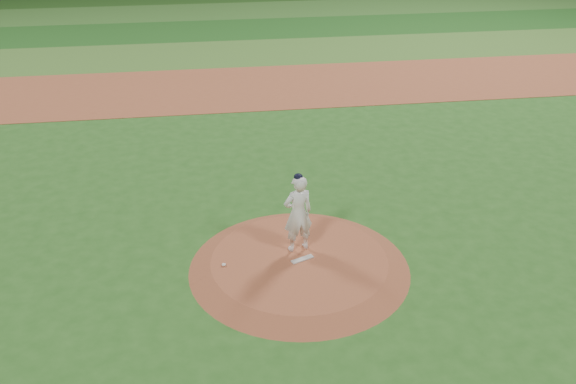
{
  "coord_description": "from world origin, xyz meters",
  "views": [
    {
      "loc": [
        -2.14,
        -13.07,
        9.2
      ],
      "look_at": [
        0.0,
        2.0,
        1.1
      ],
      "focal_mm": 40.0,
      "sensor_mm": 36.0,
      "label": 1
    }
  ],
  "objects_px": {
    "pitchers_mound": "(299,264)",
    "pitcher_on_mound": "(298,213)",
    "pitching_rubber": "(302,259)",
    "rosin_bag": "(224,265)"
  },
  "relations": [
    {
      "from": "rosin_bag",
      "to": "pitchers_mound",
      "type": "bearing_deg",
      "value": -0.09
    },
    {
      "from": "pitchers_mound",
      "to": "pitcher_on_mound",
      "type": "distance_m",
      "value": 1.27
    },
    {
      "from": "pitching_rubber",
      "to": "rosin_bag",
      "type": "bearing_deg",
      "value": 156.65
    },
    {
      "from": "pitchers_mound",
      "to": "pitching_rubber",
      "type": "bearing_deg",
      "value": -5.91
    },
    {
      "from": "rosin_bag",
      "to": "pitcher_on_mound",
      "type": "relative_size",
      "value": 0.05
    },
    {
      "from": "pitchers_mound",
      "to": "pitching_rubber",
      "type": "xyz_separation_m",
      "value": [
        0.07,
        -0.01,
        0.14
      ]
    },
    {
      "from": "pitching_rubber",
      "to": "pitcher_on_mound",
      "type": "bearing_deg",
      "value": 71.46
    },
    {
      "from": "pitchers_mound",
      "to": "pitching_rubber",
      "type": "relative_size",
      "value": 9.24
    },
    {
      "from": "pitchers_mound",
      "to": "rosin_bag",
      "type": "xyz_separation_m",
      "value": [
        -1.87,
        0.0,
        0.15
      ]
    },
    {
      "from": "pitching_rubber",
      "to": "pitcher_on_mound",
      "type": "distance_m",
      "value": 1.15
    }
  ]
}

